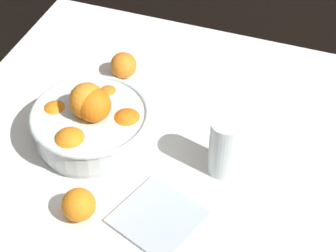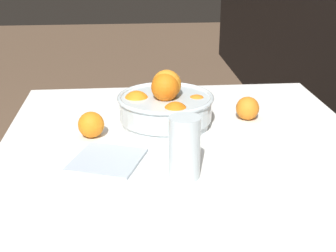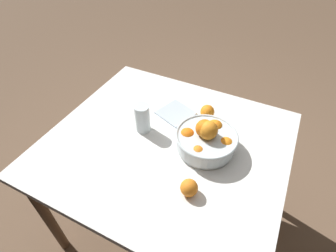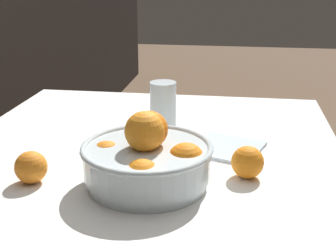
% 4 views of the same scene
% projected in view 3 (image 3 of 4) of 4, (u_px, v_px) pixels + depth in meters
% --- Properties ---
extents(ground_plane, '(12.00, 12.00, 0.00)m').
position_uv_depth(ground_plane, '(167.00, 219.00, 1.71)').
color(ground_plane, brown).
extents(dining_table, '(1.07, 0.97, 0.73)m').
position_uv_depth(dining_table, '(166.00, 153.00, 1.26)').
color(dining_table, white).
rests_on(dining_table, ground_plane).
extents(fruit_bowl, '(0.27, 0.27, 0.16)m').
position_uv_depth(fruit_bowl, '(206.00, 139.00, 1.14)').
color(fruit_bowl, silver).
rests_on(fruit_bowl, dining_table).
extents(juice_glass, '(0.07, 0.07, 0.14)m').
position_uv_depth(juice_glass, '(143.00, 120.00, 1.22)').
color(juice_glass, '#F4A314').
rests_on(juice_glass, dining_table).
extents(orange_loose_near_bowl, '(0.07, 0.07, 0.07)m').
position_uv_depth(orange_loose_near_bowl, '(189.00, 188.00, 0.99)').
color(orange_loose_near_bowl, orange).
rests_on(orange_loose_near_bowl, dining_table).
extents(orange_loose_front, '(0.07, 0.07, 0.07)m').
position_uv_depth(orange_loose_front, '(207.00, 112.00, 1.31)').
color(orange_loose_front, orange).
rests_on(orange_loose_front, dining_table).
extents(napkin, '(0.20, 0.20, 0.01)m').
position_uv_depth(napkin, '(176.00, 113.00, 1.35)').
color(napkin, silver).
rests_on(napkin, dining_table).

